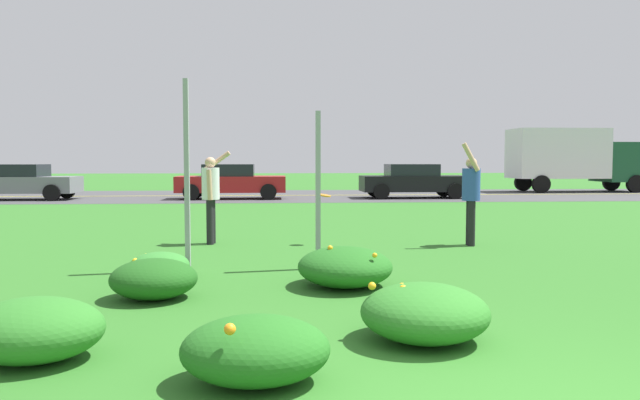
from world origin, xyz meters
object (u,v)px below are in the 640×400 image
at_px(sign_post_by_roadside, 318,190).
at_px(car_gray_leftmost, 20,182).
at_px(car_red_center_left, 231,181).
at_px(person_catcher_blue_shirt, 471,192).
at_px(sign_post_near_path, 187,175).
at_px(person_thrower_white_shirt, 211,192).
at_px(car_black_center_right, 413,181).
at_px(frisbee_orange, 324,195).
at_px(box_truck_dark_green, 574,156).

distance_m(sign_post_by_roadside, car_gray_leftmost, 20.09).
bearing_deg(car_red_center_left, person_catcher_blue_shirt, -69.12).
relative_size(sign_post_by_roadside, person_catcher_blue_shirt, 1.20).
xyz_separation_m(sign_post_near_path, person_catcher_blue_shirt, (4.99, 2.29, -0.39)).
height_order(person_thrower_white_shirt, car_gray_leftmost, person_thrower_white_shirt).
bearing_deg(car_gray_leftmost, car_black_center_right, 0.00).
distance_m(person_catcher_blue_shirt, car_red_center_left, 15.52).
relative_size(person_thrower_white_shirt, frisbee_orange, 7.13).
relative_size(frisbee_orange, car_black_center_right, 0.06).
xyz_separation_m(person_catcher_blue_shirt, car_gray_leftmost, (-14.08, 14.50, -0.27)).
bearing_deg(frisbee_orange, person_thrower_white_shirt, 174.27).
height_order(person_thrower_white_shirt, car_red_center_left, person_thrower_white_shirt).
distance_m(sign_post_by_roadside, person_thrower_white_shirt, 3.43).
bearing_deg(person_catcher_blue_shirt, car_black_center_right, 81.31).
xyz_separation_m(frisbee_orange, box_truck_dark_green, (14.32, 18.59, 0.86)).
bearing_deg(car_gray_leftmost, sign_post_by_roadside, -56.75).
height_order(sign_post_by_roadside, person_catcher_blue_shirt, sign_post_by_roadside).
relative_size(sign_post_by_roadside, frisbee_orange, 9.27).
bearing_deg(car_black_center_right, car_gray_leftmost, 180.00).
bearing_deg(car_red_center_left, frisbee_orange, -78.90).
relative_size(frisbee_orange, car_gray_leftmost, 0.06).
bearing_deg(car_gray_leftmost, person_thrower_white_shirt, -56.70).
distance_m(frisbee_orange, car_gray_leftmost, 18.12).
xyz_separation_m(car_gray_leftmost, car_black_center_right, (16.30, 0.00, 0.00)).
bearing_deg(sign_post_near_path, car_gray_leftmost, 118.44).
bearing_deg(sign_post_near_path, car_black_center_right, 66.79).
relative_size(person_thrower_white_shirt, car_gray_leftmost, 0.40).
bearing_deg(sign_post_by_roadside, sign_post_near_path, 179.92).
distance_m(sign_post_near_path, car_red_center_left, 16.82).
bearing_deg(frisbee_orange, car_red_center_left, 101.10).
bearing_deg(box_truck_dark_green, car_red_center_left, -165.39).
height_order(sign_post_near_path, person_thrower_white_shirt, sign_post_near_path).
xyz_separation_m(sign_post_by_roadside, box_truck_dark_green, (14.63, 21.25, 0.63)).
xyz_separation_m(sign_post_by_roadside, car_red_center_left, (-2.46, 16.80, -0.43)).
bearing_deg(person_catcher_blue_shirt, box_truck_dark_green, 58.63).
bearing_deg(box_truck_dark_green, sign_post_by_roadside, -124.54).
distance_m(sign_post_by_roadside, car_red_center_left, 16.98).
bearing_deg(person_thrower_white_shirt, sign_post_by_roadside, -57.00).
bearing_deg(car_black_center_right, person_thrower_white_shirt, -117.20).
relative_size(person_thrower_white_shirt, car_red_center_left, 0.40).
relative_size(car_black_center_right, box_truck_dark_green, 0.67).
distance_m(sign_post_by_roadside, frisbee_orange, 2.69).
bearing_deg(box_truck_dark_green, person_thrower_white_shirt, -131.91).
relative_size(car_red_center_left, box_truck_dark_green, 0.67).
xyz_separation_m(person_catcher_blue_shirt, car_red_center_left, (-5.53, 14.50, -0.27)).
bearing_deg(person_catcher_blue_shirt, sign_post_by_roadside, -143.22).
bearing_deg(box_truck_dark_green, car_black_center_right, -154.50).
distance_m(sign_post_near_path, sign_post_by_roadside, 1.93).
height_order(frisbee_orange, car_black_center_right, car_black_center_right).
distance_m(car_gray_leftmost, car_black_center_right, 16.30).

